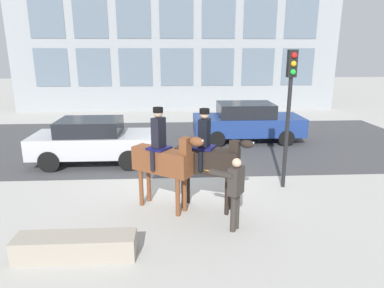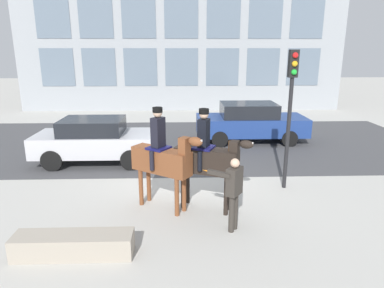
# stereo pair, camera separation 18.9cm
# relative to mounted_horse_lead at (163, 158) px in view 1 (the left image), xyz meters

# --- Properties ---
(ground_plane) EXTENTS (80.00, 80.00, 0.00)m
(ground_plane) POSITION_rel_mounted_horse_lead_xyz_m (0.53, 1.59, -1.33)
(ground_plane) COLOR #B2AFA8
(road_surface) EXTENTS (20.84, 8.50, 0.01)m
(road_surface) POSITION_rel_mounted_horse_lead_xyz_m (0.53, 6.34, -1.33)
(road_surface) COLOR #444447
(road_surface) RESTS_ON ground_plane
(mounted_horse_lead) EXTENTS (1.78, 1.37, 2.57)m
(mounted_horse_lead) POSITION_rel_mounted_horse_lead_xyz_m (0.00, 0.00, 0.00)
(mounted_horse_lead) COLOR brown
(mounted_horse_lead) RESTS_ON ground_plane
(mounted_horse_companion) EXTENTS (1.88, 1.04, 2.54)m
(mounted_horse_companion) POSITION_rel_mounted_horse_lead_xyz_m (1.10, -0.07, -0.00)
(mounted_horse_companion) COLOR black
(mounted_horse_companion) RESTS_ON ground_plane
(pedestrian_bystander) EXTENTS (0.90, 0.52, 1.67)m
(pedestrian_bystander) POSITION_rel_mounted_horse_lead_xyz_m (1.57, -1.15, -0.35)
(pedestrian_bystander) COLOR #332D28
(pedestrian_bystander) RESTS_ON ground_plane
(street_car_near_lane) EXTENTS (4.19, 1.89, 1.58)m
(street_car_near_lane) POSITION_rel_mounted_horse_lead_xyz_m (-2.54, 3.75, -0.51)
(street_car_near_lane) COLOR #B7B7BC
(street_car_near_lane) RESTS_ON ground_plane
(street_car_far_lane) EXTENTS (4.66, 2.04, 1.67)m
(street_car_far_lane) POSITION_rel_mounted_horse_lead_xyz_m (3.46, 6.50, -0.48)
(street_car_far_lane) COLOR navy
(street_car_far_lane) RESTS_ON ground_plane
(traffic_light) EXTENTS (0.24, 0.29, 3.88)m
(traffic_light) POSITION_rel_mounted_horse_lead_xyz_m (3.44, 1.22, 1.28)
(traffic_light) COLOR black
(traffic_light) RESTS_ON ground_plane
(planter_ledge) EXTENTS (2.30, 0.56, 0.45)m
(planter_ledge) POSITION_rel_mounted_horse_lead_xyz_m (-1.65, -2.02, -1.11)
(planter_ledge) COLOR #9E9384
(planter_ledge) RESTS_ON ground_plane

